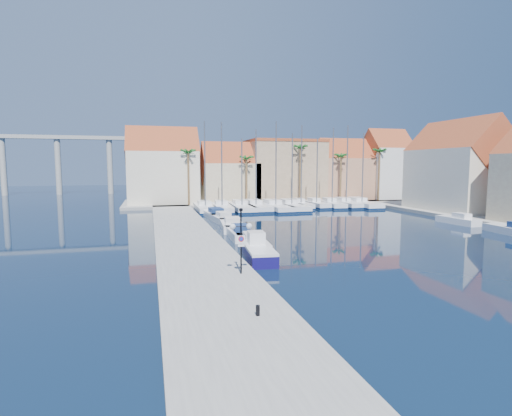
% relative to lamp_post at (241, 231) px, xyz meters
% --- Properties ---
extents(ground, '(260.00, 260.00, 0.00)m').
position_rel_lamp_post_xyz_m(ground, '(7.00, 2.36, -3.16)').
color(ground, black).
rests_on(ground, ground).
extents(quay_west, '(6.00, 77.00, 0.50)m').
position_rel_lamp_post_xyz_m(quay_west, '(-2.00, 15.86, -2.91)').
color(quay_west, gray).
rests_on(quay_west, ground).
extents(shore_north, '(54.00, 16.00, 0.50)m').
position_rel_lamp_post_xyz_m(shore_north, '(17.00, 50.36, -2.91)').
color(shore_north, gray).
rests_on(shore_north, ground).
extents(shore_east, '(12.00, 60.00, 0.50)m').
position_rel_lamp_post_xyz_m(shore_east, '(39.00, 17.36, -2.91)').
color(shore_east, gray).
rests_on(shore_east, ground).
extents(lamp_post, '(1.37, 0.47, 4.05)m').
position_rel_lamp_post_xyz_m(lamp_post, '(0.00, 0.00, 0.00)').
color(lamp_post, black).
rests_on(lamp_post, quay_west).
extents(bollard, '(0.19, 0.19, 0.46)m').
position_rel_lamp_post_xyz_m(bollard, '(-0.80, -6.90, -2.43)').
color(bollard, black).
rests_on(bollard, quay_west).
extents(fishing_boat, '(2.40, 5.83, 1.99)m').
position_rel_lamp_post_xyz_m(fishing_boat, '(2.54, 5.35, -2.50)').
color(fishing_boat, '#140E55').
rests_on(fishing_boat, ground).
extents(motorboat_west_0, '(2.84, 7.05, 1.40)m').
position_rel_lamp_post_xyz_m(motorboat_west_0, '(3.17, 9.65, -2.65)').
color(motorboat_west_0, white).
rests_on(motorboat_west_0, ground).
extents(motorboat_west_1, '(2.24, 6.50, 1.40)m').
position_rel_lamp_post_xyz_m(motorboat_west_1, '(3.17, 14.65, -2.65)').
color(motorboat_west_1, white).
rests_on(motorboat_west_1, ground).
extents(motorboat_west_2, '(3.11, 7.59, 1.40)m').
position_rel_lamp_post_xyz_m(motorboat_west_2, '(3.49, 20.15, -2.65)').
color(motorboat_west_2, white).
rests_on(motorboat_west_2, ground).
extents(motorboat_west_3, '(2.61, 6.48, 1.40)m').
position_rel_lamp_post_xyz_m(motorboat_west_3, '(3.41, 25.72, -2.65)').
color(motorboat_west_3, white).
rests_on(motorboat_west_3, ground).
extents(motorboat_west_4, '(2.79, 7.47, 1.40)m').
position_rel_lamp_post_xyz_m(motorboat_west_4, '(3.26, 30.74, -2.65)').
color(motorboat_west_4, white).
rests_on(motorboat_west_4, ground).
extents(motorboat_east_1, '(2.21, 5.60, 1.40)m').
position_rel_lamp_post_xyz_m(motorboat_east_1, '(31.01, 16.92, -2.65)').
color(motorboat_east_1, white).
rests_on(motorboat_east_1, ground).
extents(sailboat_0, '(2.94, 10.68, 13.78)m').
position_rel_lamp_post_xyz_m(sailboat_0, '(2.90, 38.28, -2.57)').
color(sailboat_0, white).
rests_on(sailboat_0, ground).
extents(sailboat_1, '(3.59, 10.66, 13.72)m').
position_rel_lamp_post_xyz_m(sailboat_1, '(5.51, 38.12, -2.57)').
color(sailboat_1, white).
rests_on(sailboat_1, ground).
extents(sailboat_2, '(3.47, 11.55, 11.30)m').
position_rel_lamp_post_xyz_m(sailboat_2, '(8.67, 38.26, -2.60)').
color(sailboat_2, white).
rests_on(sailboat_2, ground).
extents(sailboat_3, '(3.12, 11.49, 12.74)m').
position_rel_lamp_post_xyz_m(sailboat_3, '(10.98, 38.43, -2.59)').
color(sailboat_3, white).
rests_on(sailboat_3, ground).
extents(sailboat_4, '(3.57, 11.98, 13.96)m').
position_rel_lamp_post_xyz_m(sailboat_4, '(13.95, 37.51, -2.58)').
color(sailboat_4, white).
rests_on(sailboat_4, ground).
extents(sailboat_5, '(3.53, 11.93, 12.20)m').
position_rel_lamp_post_xyz_m(sailboat_5, '(16.76, 37.64, -2.60)').
color(sailboat_5, white).
rests_on(sailboat_5, ground).
extents(sailboat_6, '(2.38, 8.33, 13.68)m').
position_rel_lamp_post_xyz_m(sailboat_6, '(18.98, 39.12, -2.52)').
color(sailboat_6, white).
rests_on(sailboat_6, ground).
extents(sailboat_7, '(2.29, 8.18, 11.65)m').
position_rel_lamp_post_xyz_m(sailboat_7, '(21.90, 39.44, -2.55)').
color(sailboat_7, white).
rests_on(sailboat_7, ground).
extents(sailboat_8, '(3.08, 9.16, 13.37)m').
position_rel_lamp_post_xyz_m(sailboat_8, '(24.56, 38.97, -2.54)').
color(sailboat_8, white).
rests_on(sailboat_8, ground).
extents(sailboat_9, '(2.54, 9.22, 13.81)m').
position_rel_lamp_post_xyz_m(sailboat_9, '(27.11, 38.91, -2.54)').
color(sailboat_9, white).
rests_on(sailboat_9, ground).
extents(sailboat_10, '(3.34, 11.36, 12.57)m').
position_rel_lamp_post_xyz_m(sailboat_10, '(29.78, 38.40, -2.59)').
color(sailboat_10, white).
rests_on(sailboat_10, ground).
extents(building_0, '(12.30, 9.00, 13.50)m').
position_rel_lamp_post_xyz_m(building_0, '(-3.00, 49.36, 3.37)').
color(building_0, beige).
rests_on(building_0, shore_north).
extents(building_1, '(10.30, 8.00, 11.00)m').
position_rel_lamp_post_xyz_m(building_1, '(9.00, 49.36, 2.14)').
color(building_1, tan).
rests_on(building_1, shore_north).
extents(building_2, '(14.20, 10.20, 11.50)m').
position_rel_lamp_post_xyz_m(building_2, '(20.00, 50.36, 3.10)').
color(building_2, '#9F8362').
rests_on(building_2, shore_north).
extents(building_3, '(10.30, 8.00, 12.00)m').
position_rel_lamp_post_xyz_m(building_3, '(32.00, 49.36, 2.70)').
color(building_3, tan).
rests_on(building_3, shore_north).
extents(building_4, '(8.30, 8.00, 14.00)m').
position_rel_lamp_post_xyz_m(building_4, '(41.00, 48.36, 3.81)').
color(building_4, silver).
rests_on(building_4, shore_north).
extents(building_6, '(9.00, 14.30, 13.50)m').
position_rel_lamp_post_xyz_m(building_6, '(39.00, 26.36, 3.36)').
color(building_6, beige).
rests_on(building_6, shore_east).
extents(palm_0, '(2.60, 2.60, 10.15)m').
position_rel_lamp_post_xyz_m(palm_0, '(1.00, 44.36, 5.92)').
color(palm_0, brown).
rests_on(palm_0, shore_north).
extents(palm_1, '(2.60, 2.60, 9.15)m').
position_rel_lamp_post_xyz_m(palm_1, '(11.00, 44.36, 4.98)').
color(palm_1, brown).
rests_on(palm_1, shore_north).
extents(palm_2, '(2.60, 2.60, 11.15)m').
position_rel_lamp_post_xyz_m(palm_2, '(21.00, 44.36, 6.86)').
color(palm_2, brown).
rests_on(palm_2, shore_north).
extents(palm_3, '(2.60, 2.60, 9.65)m').
position_rel_lamp_post_xyz_m(palm_3, '(29.00, 44.36, 5.45)').
color(palm_3, brown).
rests_on(palm_3, shore_north).
extents(palm_4, '(2.60, 2.60, 10.65)m').
position_rel_lamp_post_xyz_m(palm_4, '(37.00, 44.36, 6.39)').
color(palm_4, brown).
rests_on(palm_4, shore_north).
extents(viaduct, '(48.00, 2.20, 14.45)m').
position_rel_lamp_post_xyz_m(viaduct, '(-32.07, 84.36, 7.09)').
color(viaduct, '#9E9E99').
rests_on(viaduct, ground).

